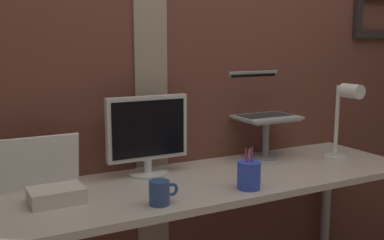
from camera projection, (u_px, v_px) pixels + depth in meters
The scene contains 10 objects.
brick_wall_back at pixel (190, 59), 2.31m from camera, with size 3.70×0.16×2.56m.
desk at pixel (203, 196), 2.04m from camera, with size 2.08×0.60×0.77m.
monitor at pixel (147, 132), 2.07m from camera, with size 0.38×0.18×0.36m.
laptop_stand at pixel (266, 131), 2.38m from camera, with size 0.28×0.22×0.21m.
laptop at pixel (258, 104), 2.43m from camera, with size 0.31×0.32×0.24m.
whiteboard_panel at pixel (36, 163), 1.88m from camera, with size 0.35×0.02×0.22m, color white.
desk_lamp at pixel (345, 113), 2.30m from camera, with size 0.12×0.20×0.39m.
pen_cup at pixel (249, 175), 1.89m from camera, with size 0.10×0.10×0.18m.
coffee_mug at pixel (160, 193), 1.71m from camera, with size 0.12×0.08×0.09m.
paper_clutter_stack at pixel (56, 195), 1.74m from camera, with size 0.20×0.14×0.06m, color silver.
Camera 1 is at (-1.08, -1.62, 1.37)m, focal length 43.22 mm.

